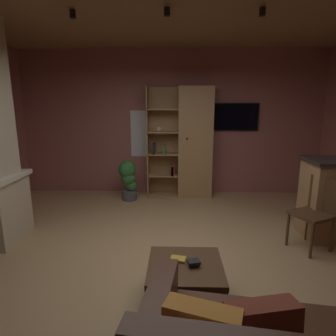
# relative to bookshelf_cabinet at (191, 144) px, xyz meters

# --- Properties ---
(floor) EXTENTS (6.06, 5.62, 0.02)m
(floor) POSITION_rel_bookshelf_cabinet_xyz_m (-0.39, -2.57, -1.07)
(floor) COLOR tan
(floor) RESTS_ON ground
(wall_back) EXTENTS (6.18, 0.06, 2.88)m
(wall_back) POSITION_rel_bookshelf_cabinet_xyz_m (-0.39, 0.27, 0.38)
(wall_back) COLOR #9E5B56
(wall_back) RESTS_ON ground
(window_pane_back) EXTENTS (0.75, 0.01, 0.94)m
(window_pane_back) POSITION_rel_bookshelf_cabinet_xyz_m (-0.85, 0.24, 0.17)
(window_pane_back) COLOR white
(bookshelf_cabinet) EXTENTS (1.27, 0.41, 2.16)m
(bookshelf_cabinet) POSITION_rel_bookshelf_cabinet_xyz_m (0.00, 0.00, 0.00)
(bookshelf_cabinet) COLOR #A87F51
(bookshelf_cabinet) RESTS_ON ground
(coffee_table) EXTENTS (0.67, 0.64, 0.41)m
(coffee_table) POSITION_rel_bookshelf_cabinet_xyz_m (-0.20, -3.25, -0.74)
(coffee_table) COLOR #4C331E
(coffee_table) RESTS_ON ground
(table_book_0) EXTENTS (0.15, 0.12, 0.03)m
(table_book_0) POSITION_rel_bookshelf_cabinet_xyz_m (-0.27, -3.19, -0.64)
(table_book_0) COLOR gold
(table_book_0) RESTS_ON coffee_table
(table_book_1) EXTENTS (0.12, 0.11, 0.03)m
(table_book_1) POSITION_rel_bookshelf_cabinet_xyz_m (-0.13, -3.28, -0.62)
(table_book_1) COLOR black
(table_book_1) RESTS_ON coffee_table
(dining_chair) EXTENTS (0.56, 0.56, 0.92)m
(dining_chair) POSITION_rel_bookshelf_cabinet_xyz_m (1.49, -2.13, -0.54)
(dining_chair) COLOR #4C331E
(dining_chair) RESTS_ON ground
(potted_floor_plant) EXTENTS (0.36, 0.34, 0.77)m
(potted_floor_plant) POSITION_rel_bookshelf_cabinet_xyz_m (-1.21, -0.30, -0.64)
(potted_floor_plant) COLOR #4C4C51
(potted_floor_plant) RESTS_ON ground
(wall_mounted_tv) EXTENTS (0.96, 0.06, 0.54)m
(wall_mounted_tv) POSITION_rel_bookshelf_cabinet_xyz_m (0.87, 0.21, 0.51)
(wall_mounted_tv) COLOR black
(track_light_spot_1) EXTENTS (0.07, 0.07, 0.09)m
(track_light_spot_1) POSITION_rel_bookshelf_cabinet_xyz_m (-1.48, -2.05, 1.75)
(track_light_spot_1) COLOR black
(track_light_spot_2) EXTENTS (0.07, 0.07, 0.09)m
(track_light_spot_2) POSITION_rel_bookshelf_cabinet_xyz_m (-0.40, -2.10, 1.75)
(track_light_spot_2) COLOR black
(track_light_spot_3) EXTENTS (0.07, 0.07, 0.09)m
(track_light_spot_3) POSITION_rel_bookshelf_cabinet_xyz_m (0.66, -2.07, 1.75)
(track_light_spot_3) COLOR black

